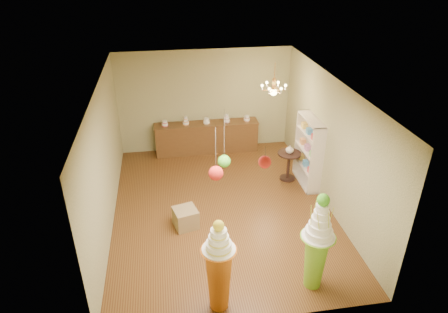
{
  "coord_description": "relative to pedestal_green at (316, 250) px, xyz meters",
  "views": [
    {
      "loc": [
        -1.17,
        -7.7,
        5.51
      ],
      "look_at": [
        0.05,
        0.0,
        1.37
      ],
      "focal_mm": 32.0,
      "sensor_mm": 36.0,
      "label": 1
    }
  ],
  "objects": [
    {
      "name": "wall_left",
      "position": [
        -3.76,
        2.64,
        0.69
      ],
      "size": [
        0.04,
        6.5,
        3.0
      ],
      "primitive_type": "cube",
      "color": "tan",
      "rests_on": "ground"
    },
    {
      "name": "shelving_unit",
      "position": [
        1.07,
        3.44,
        0.09
      ],
      "size": [
        0.33,
        1.2,
        1.8
      ],
      "color": "silver",
      "rests_on": "floor"
    },
    {
      "name": "wall_back",
      "position": [
        -1.26,
        5.89,
        0.69
      ],
      "size": [
        5.0,
        0.04,
        3.0
      ],
      "primitive_type": "cube",
      "color": "tan",
      "rests_on": "ground"
    },
    {
      "name": "pedestal_green",
      "position": [
        0.0,
        0.0,
        0.0
      ],
      "size": [
        0.72,
        0.72,
        1.96
      ],
      "rotation": [
        0.0,
        0.0,
        0.29
      ],
      "color": "#78BC29",
      "rests_on": "floor"
    },
    {
      "name": "vase",
      "position": [
        0.66,
        3.69,
        0.07
      ],
      "size": [
        0.23,
        0.23,
        0.21
      ],
      "primitive_type": "imported",
      "rotation": [
        0.0,
        0.0,
        0.11
      ],
      "color": "silver",
      "rests_on": "round_table"
    },
    {
      "name": "round_table",
      "position": [
        0.66,
        3.69,
        -0.31
      ],
      "size": [
        0.78,
        0.78,
        0.78
      ],
      "rotation": [
        0.0,
        0.0,
        0.36
      ],
      "color": "black",
      "rests_on": "floor"
    },
    {
      "name": "pom_red_right",
      "position": [
        -1.06,
        -0.17,
        1.93
      ],
      "size": [
        0.19,
        0.19,
        0.35
      ],
      "color": "#453E31",
      "rests_on": "ceiling"
    },
    {
      "name": "floor",
      "position": [
        -1.26,
        2.64,
        -0.81
      ],
      "size": [
        6.5,
        6.5,
        0.0
      ],
      "primitive_type": "plane",
      "color": "#5A3718",
      "rests_on": "ground"
    },
    {
      "name": "pom_green_mid",
      "position": [
        -1.41,
        1.36,
        1.15
      ],
      "size": [
        0.24,
        0.24,
        1.16
      ],
      "color": "#453E31",
      "rests_on": "ceiling"
    },
    {
      "name": "wall_front",
      "position": [
        -1.26,
        -0.61,
        0.69
      ],
      "size": [
        5.0,
        0.04,
        3.0
      ],
      "primitive_type": "cube",
      "color": "tan",
      "rests_on": "ground"
    },
    {
      "name": "ceiling",
      "position": [
        -1.26,
        2.64,
        2.19
      ],
      "size": [
        6.5,
        6.5,
        0.0
      ],
      "primitive_type": "plane",
      "rotation": [
        3.14,
        0.0,
        0.0
      ],
      "color": "silver",
      "rests_on": "ground"
    },
    {
      "name": "pedestal_orange",
      "position": [
        -1.75,
        -0.21,
        -0.05
      ],
      "size": [
        0.65,
        0.65,
        1.8
      ],
      "rotation": [
        0.0,
        0.0,
        -0.22
      ],
      "color": "#C96717",
      "rests_on": "floor"
    },
    {
      "name": "burlap_riser",
      "position": [
        -2.16,
        2.08,
        -0.59
      ],
      "size": [
        0.59,
        0.59,
        0.44
      ],
      "primitive_type": "cube",
      "rotation": [
        0.0,
        0.0,
        0.26
      ],
      "color": "olive",
      "rests_on": "floor"
    },
    {
      "name": "sideboard",
      "position": [
        -1.26,
        5.61,
        -0.34
      ],
      "size": [
        3.04,
        0.54,
        1.16
      ],
      "color": "brown",
      "rests_on": "floor"
    },
    {
      "name": "pom_red_left",
      "position": [
        -1.66,
        0.7,
        1.29
      ],
      "size": [
        0.25,
        0.25,
        1.02
      ],
      "color": "#453E31",
      "rests_on": "ceiling"
    },
    {
      "name": "chandelier",
      "position": [
        0.29,
        4.23,
        1.49
      ],
      "size": [
        0.75,
        0.75,
        0.85
      ],
      "rotation": [
        0.0,
        0.0,
        -0.14
      ],
      "color": "#DE964E",
      "rests_on": "ceiling"
    },
    {
      "name": "wall_right",
      "position": [
        1.24,
        2.64,
        0.69
      ],
      "size": [
        0.04,
        6.5,
        3.0
      ],
      "primitive_type": "cube",
      "color": "tan",
      "rests_on": "ground"
    }
  ]
}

